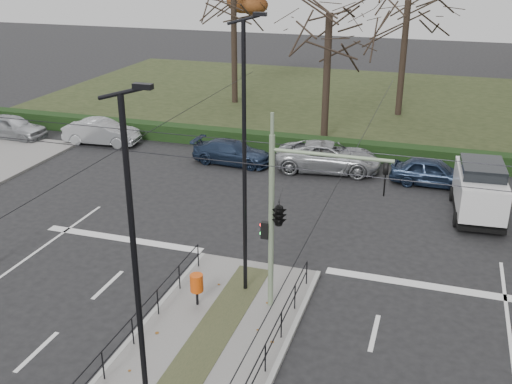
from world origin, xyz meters
The scene contains 17 objects.
ground centered at (0.00, 0.00, 0.00)m, with size 140.00×140.00×0.00m, color black.
park centered at (-6.00, 32.00, 0.05)m, with size 38.00×26.00×0.10m, color black.
hedge centered at (-6.00, 18.60, 0.50)m, with size 38.00×1.00×1.00m, color black.
median_railing centered at (0.00, -2.60, 0.98)m, with size 4.14×13.24×0.92m.
catenary centered at (0.00, 1.62, 3.42)m, with size 20.00×34.00×6.00m.
traffic_light centered at (1.56, 2.36, 3.54)m, with size 3.97×2.28×5.83m.
litter_bin centered at (-1.08, 1.61, 0.94)m, with size 0.43×0.43×1.11m.
streetlamp_median_near centered at (0.27, -4.37, 4.55)m, with size 0.72×0.15×8.67m.
streetlamp_median_far centered at (0.13, 3.05, 4.84)m, with size 0.77×0.16×9.24m.
parked_car_first centered at (-19.67, 15.83, 0.77)m, with size 1.81×4.50×1.53m, color #9EA1A6.
parked_car_second centered at (-13.71, 16.57, 0.76)m, with size 1.60×4.59×1.51m, color #9EA1A6.
parked_car_third centered at (-4.92, 15.61, 0.65)m, with size 1.81×4.46×1.29m, color #1B273F.
parked_car_fourth centered at (0.39, 16.11, 0.77)m, with size 2.56×5.56×1.54m, color #9EA1A6.
white_van centered at (7.87, 12.38, 1.28)m, with size 2.38×4.77×2.47m.
bare_tree_center centered at (2.86, 28.96, 7.36)m, with size 7.33×7.33×10.41m.
bare_tree_near centered at (-0.98, 21.56, 7.10)m, with size 5.73×5.73×10.05m.
parked_car_fifth centered at (5.78, 15.57, 0.70)m, with size 1.66×4.13×1.41m, color #1B273F.
Camera 1 is at (5.95, -13.95, 11.04)m, focal length 42.00 mm.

